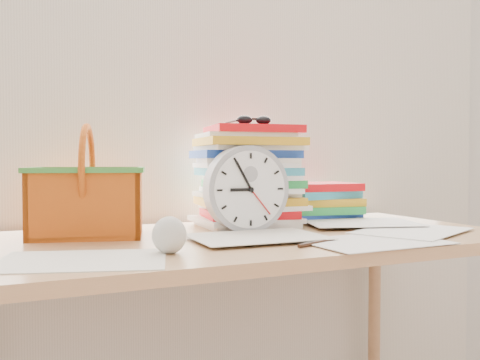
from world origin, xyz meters
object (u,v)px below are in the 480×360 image
clock (246,189)px  book_stack (321,201)px  paper_stack (249,176)px  desk (250,263)px  basket (87,181)px

clock → book_stack: size_ratio=0.83×
paper_stack → clock: size_ratio=1.34×
desk → paper_stack: paper_stack is taller
desk → book_stack: size_ratio=4.91×
paper_stack → book_stack: 0.30m
paper_stack → basket: paper_stack is taller
paper_stack → clock: 0.15m
paper_stack → clock: paper_stack is taller
basket → book_stack: bearing=20.5°
paper_stack → clock: (-0.07, -0.13, -0.03)m
desk → clock: clock is taller
desk → book_stack: book_stack is taller
desk → basket: 0.47m
desk → clock: 0.20m
desk → basket: bearing=158.1°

